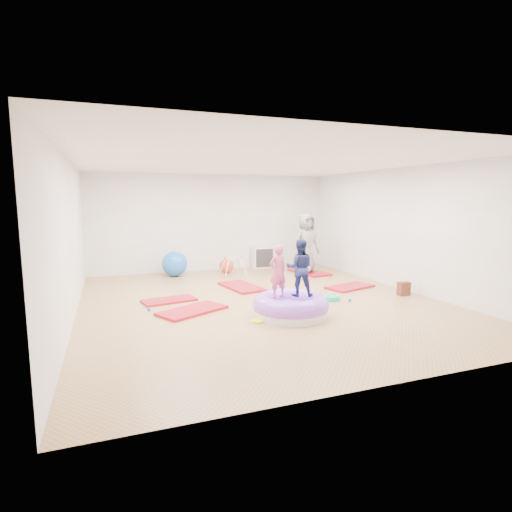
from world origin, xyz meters
name	(u,v)px	position (x,y,z in m)	size (l,w,h in m)	color
room	(261,233)	(0.00, 0.00, 1.40)	(7.01, 8.01, 2.81)	#AA904B
gym_mat_front_left	(192,311)	(-1.48, -0.29, 0.03)	(1.26, 0.63, 0.05)	#AB0014
gym_mat_mid_left	(169,300)	(-1.77, 0.65, 0.02)	(1.06, 0.53, 0.04)	#AB0014
gym_mat_center_back	(242,287)	(0.02, 1.34, 0.03)	(1.30, 0.65, 0.05)	#AB0014
gym_mat_right	(350,287)	(2.42, 0.44, 0.02)	(1.16, 0.58, 0.05)	#AB0014
gym_mat_rear_right	(309,272)	(2.43, 2.50, 0.03)	(1.30, 0.65, 0.05)	#AB0014
inflatable_cushion	(291,307)	(0.12, -1.16, 0.17)	(1.36, 1.36, 0.43)	silver
child_pink	(278,269)	(-0.11, -1.10, 0.87)	(0.34, 0.23, 0.94)	#D35175
child_navy	(300,265)	(0.31, -1.12, 0.91)	(0.50, 0.39, 1.03)	navy
adult_caregiver	(306,243)	(2.30, 2.47, 0.87)	(0.80, 0.52, 1.64)	slate
infant	(305,269)	(2.19, 2.29, 0.17)	(0.38, 0.39, 0.22)	#A7BAD4
ball_pit_balls	(271,300)	(0.18, -0.12, 0.03)	(4.08, 2.99, 0.07)	green
exercise_ball_blue	(175,264)	(-1.23, 3.36, 0.34)	(0.68, 0.68, 0.68)	blue
exercise_ball_orange	(226,266)	(0.22, 3.34, 0.20)	(0.41, 0.41, 0.41)	#D55025
infant_play_gym	(233,263)	(0.31, 2.98, 0.33)	(0.64, 0.61, 0.49)	silver
cube_shelf	(263,257)	(1.51, 3.79, 0.32)	(0.64, 0.32, 0.64)	silver
balance_disc	(330,298)	(1.39, -0.39, 0.04)	(0.40, 0.40, 0.09)	#17AE99
backpack	(404,289)	(3.10, -0.60, 0.15)	(0.26, 0.16, 0.29)	maroon
yellow_toy	(257,321)	(-0.58, -1.30, 0.02)	(0.21, 0.21, 0.03)	#F5FF04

